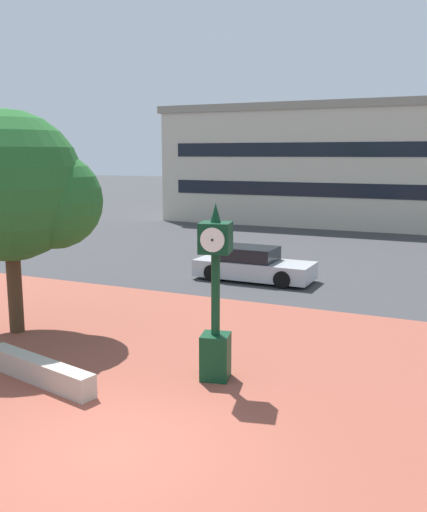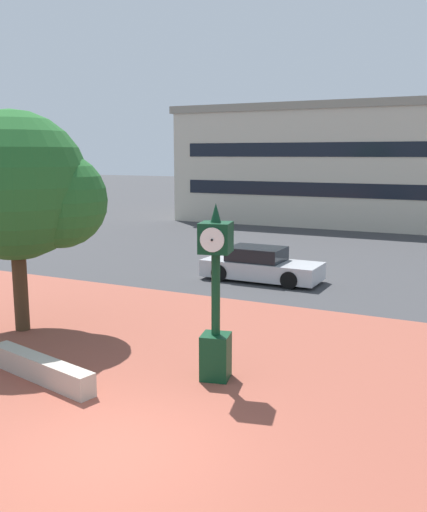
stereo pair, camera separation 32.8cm
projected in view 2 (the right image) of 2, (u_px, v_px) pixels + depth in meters
name	position (u px, v px, depth m)	size (l,w,h in m)	color
ground_plane	(110.00, 451.00, 9.25)	(200.00, 200.00, 0.00)	#38383A
plaza_brick_paving	(194.00, 386.00, 11.81)	(44.00, 13.81, 0.01)	brown
planter_wall	(41.00, 369.00, 12.09)	(3.20, 0.40, 0.50)	#ADA393
street_clock	(216.00, 302.00, 11.92)	(0.76, 0.79, 3.78)	#0C381E
plaza_tree	(24.00, 189.00, 14.96)	(4.24, 3.94, 5.92)	#42301E
car_street_near	(261.00, 266.00, 21.58)	(4.51, 1.89, 1.28)	#B7BABF
civic_building	(377.00, 164.00, 39.63)	(26.79, 11.32, 8.05)	beige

